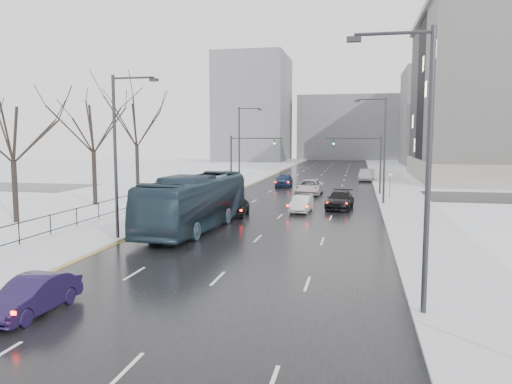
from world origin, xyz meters
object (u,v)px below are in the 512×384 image
Objects in this scene: tree_park_c at (17,223)px; mast_signal_right at (371,158)px; tree_park_e at (138,194)px; sedan_right_far at (340,200)px; bus at (195,202)px; sedan_right_near at (302,204)px; sedan_center_near at (236,207)px; no_uturn_sign at (390,177)px; sedan_left_near at (32,295)px; tree_park_d at (96,206)px; mast_signal_left at (240,157)px; streetlight_l_far at (241,143)px; sedan_right_distant at (366,175)px; sedan_center_far at (284,180)px; streetlight_r_mid at (382,145)px; sedan_right_cross at (309,187)px; streetlight_l_near at (119,149)px; streetlight_r_near at (422,157)px; lamppost_r_mid at (428,184)px.

tree_park_c is 1.77× the size of mast_signal_right.
sedan_right_far is (22.70, -7.62, 0.81)m from tree_park_e.
bus is 11.37m from sedan_right_near.
no_uturn_sign is at bearing 44.15° from sedan_center_near.
sedan_left_near is at bearing -111.50° from no_uturn_sign.
tree_park_d reaches higher than sedan_right_far.
sedan_right_far is at bearing -44.49° from mast_signal_left.
mast_signal_left is at bearing 95.59° from sedan_left_near.
streetlight_l_far reaches higher than tree_park_e.
mast_signal_right reaches higher than sedan_right_distant.
bus is (-12.13, -23.75, -2.20)m from mast_signal_right.
sedan_center_far is (4.07, 7.12, -3.25)m from mast_signal_left.
sedan_right_distant is (-0.97, 25.72, -4.72)m from streetlight_r_mid.
sedan_center_near is 16.80m from sedan_right_cross.
streetlight_r_mid and streetlight_l_far have the same top height.
tree_park_e is at bearing 112.69° from streetlight_l_near.
streetlight_r_near is 19.15m from streetlight_l_near.
streetlight_l_far is 7.51m from sedan_center_far.
sedan_center_far is at bearing 118.46° from sedan_right_cross.
no_uturn_sign is 13.01m from sedan_right_near.
streetlight_l_near reaches higher than sedan_center_near.
sedan_right_far is at bearing 52.28° from streetlight_l_near.
streetlight_r_mid is (0.00, 30.00, 0.00)m from streetlight_r_near.
sedan_right_distant is at bearing 95.26° from no_uturn_sign.
sedan_left_near is 47.79m from sedan_center_far.
tree_park_e is at bearing 156.37° from sedan_right_near.
sedan_right_near is at bearing 25.96° from tree_park_c.
mast_signal_right is at bearing 42.90° from tree_park_c.
tree_park_e is 23.96m from sedan_right_far.
streetlight_r_mid reaches higher than mast_signal_right.
mast_signal_left is 23.98m from bus.
mast_signal_left is (10.47, 14.00, 4.11)m from tree_park_d.
sedan_right_near is (-5.91, -14.30, -3.38)m from mast_signal_right.
no_uturn_sign is 0.20× the size of bus.
sedan_right_near is (9.58, -18.30, -4.89)m from streetlight_l_far.
mast_signal_right is at bearing 29.12° from tree_park_d.
sedan_right_far is (9.30, 12.13, -1.10)m from bus.
streetlight_r_mid is at bearing 50.76° from streetlight_l_near.
mast_signal_left is 1.25× the size of sedan_right_distant.
mast_signal_right is (15.49, -4.00, -1.51)m from streetlight_l_far.
mast_signal_right is at bearing 75.46° from sedan_left_near.
sedan_left_near is 0.79× the size of sedan_right_distant.
streetlight_r_near is (26.67, -14.00, 5.62)m from tree_park_c.
streetlight_l_near reaches higher than sedan_center_far.
mast_signal_left is 1.51× the size of sedan_center_near.
lamppost_r_mid is at bearing -56.05° from sedan_right_cross.
sedan_center_far is (-12.46, 11.12, -1.44)m from no_uturn_sign.
no_uturn_sign is (1.03, 4.00, -3.32)m from streetlight_r_mid.
tree_park_c is at bearing 152.30° from streetlight_r_near.
bus reaches higher than sedan_right_cross.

